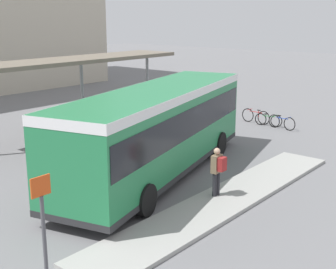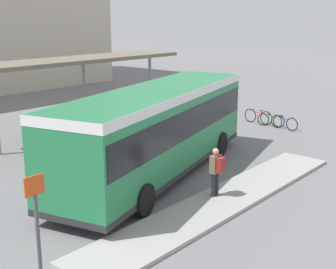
{
  "view_description": "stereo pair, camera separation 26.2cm",
  "coord_description": "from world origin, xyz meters",
  "px_view_note": "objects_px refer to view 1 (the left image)",
  "views": [
    {
      "loc": [
        -12.46,
        -10.76,
        5.77
      ],
      "look_at": [
        0.55,
        0.0,
        1.46
      ],
      "focal_mm": 50.0,
      "sensor_mm": 36.0,
      "label": 1
    },
    {
      "loc": [
        -12.29,
        -10.96,
        5.77
      ],
      "look_at": [
        0.55,
        0.0,
        1.46
      ],
      "focal_mm": 50.0,
      "sensor_mm": 36.0,
      "label": 2
    }
  ],
  "objects_px": {
    "bicycle_red": "(256,116)",
    "platform_sign": "(44,236)",
    "bicycle_blue": "(282,122)",
    "potted_planter_far_side": "(72,139)",
    "city_bus": "(158,126)",
    "bicycle_green": "(268,120)",
    "pedestrian_waiting": "(218,169)",
    "potted_planter_near_shelter": "(102,130)"
  },
  "relations": [
    {
      "from": "bicycle_blue",
      "to": "potted_planter_near_shelter",
      "type": "height_order",
      "value": "potted_planter_near_shelter"
    },
    {
      "from": "pedestrian_waiting",
      "to": "platform_sign",
      "type": "height_order",
      "value": "platform_sign"
    },
    {
      "from": "pedestrian_waiting",
      "to": "platform_sign",
      "type": "bearing_deg",
      "value": 93.56
    },
    {
      "from": "platform_sign",
      "to": "city_bus",
      "type": "bearing_deg",
      "value": 25.06
    },
    {
      "from": "city_bus",
      "to": "bicycle_red",
      "type": "xyz_separation_m",
      "value": [
        9.95,
        1.53,
        -1.5
      ]
    },
    {
      "from": "platform_sign",
      "to": "pedestrian_waiting",
      "type": "bearing_deg",
      "value": 4.55
    },
    {
      "from": "bicycle_green",
      "to": "bicycle_red",
      "type": "distance_m",
      "value": 0.88
    },
    {
      "from": "pedestrian_waiting",
      "to": "bicycle_red",
      "type": "bearing_deg",
      "value": -67.81
    },
    {
      "from": "potted_planter_near_shelter",
      "to": "pedestrian_waiting",
      "type": "bearing_deg",
      "value": -105.94
    },
    {
      "from": "city_bus",
      "to": "potted_planter_far_side",
      "type": "xyz_separation_m",
      "value": [
        -0.27,
        4.61,
        -1.21
      ]
    },
    {
      "from": "bicycle_blue",
      "to": "potted_planter_far_side",
      "type": "relative_size",
      "value": 1.27
    },
    {
      "from": "city_bus",
      "to": "potted_planter_near_shelter",
      "type": "distance_m",
      "value": 5.34
    },
    {
      "from": "potted_planter_near_shelter",
      "to": "platform_sign",
      "type": "relative_size",
      "value": 0.43
    },
    {
      "from": "bicycle_blue",
      "to": "bicycle_red",
      "type": "xyz_separation_m",
      "value": [
        0.33,
        1.72,
        0.03
      ]
    },
    {
      "from": "city_bus",
      "to": "bicycle_green",
      "type": "height_order",
      "value": "city_bus"
    },
    {
      "from": "bicycle_blue",
      "to": "bicycle_green",
      "type": "xyz_separation_m",
      "value": [
        0.18,
        0.86,
        -0.02
      ]
    },
    {
      "from": "city_bus",
      "to": "bicycle_blue",
      "type": "xyz_separation_m",
      "value": [
        9.63,
        -0.19,
        -1.53
      ]
    },
    {
      "from": "bicycle_blue",
      "to": "platform_sign",
      "type": "xyz_separation_m",
      "value": [
        -17.17,
        -3.33,
        1.2
      ]
    },
    {
      "from": "pedestrian_waiting",
      "to": "bicycle_green",
      "type": "bearing_deg",
      "value": -71.65
    },
    {
      "from": "city_bus",
      "to": "pedestrian_waiting",
      "type": "height_order",
      "value": "city_bus"
    },
    {
      "from": "potted_planter_far_side",
      "to": "pedestrian_waiting",
      "type": "bearing_deg",
      "value": -92.2
    },
    {
      "from": "pedestrian_waiting",
      "to": "potted_planter_near_shelter",
      "type": "relative_size",
      "value": 1.31
    },
    {
      "from": "pedestrian_waiting",
      "to": "bicycle_blue",
      "type": "relative_size",
      "value": 0.97
    },
    {
      "from": "city_bus",
      "to": "platform_sign",
      "type": "distance_m",
      "value": 8.33
    },
    {
      "from": "pedestrian_waiting",
      "to": "bicycle_green",
      "type": "height_order",
      "value": "pedestrian_waiting"
    },
    {
      "from": "bicycle_blue",
      "to": "potted_planter_far_side",
      "type": "distance_m",
      "value": 11.01
    },
    {
      "from": "city_bus",
      "to": "bicycle_green",
      "type": "distance_m",
      "value": 9.95
    },
    {
      "from": "city_bus",
      "to": "pedestrian_waiting",
      "type": "relative_size",
      "value": 7.14
    },
    {
      "from": "pedestrian_waiting",
      "to": "platform_sign",
      "type": "relative_size",
      "value": 0.57
    },
    {
      "from": "city_bus",
      "to": "bicycle_blue",
      "type": "distance_m",
      "value": 9.75
    },
    {
      "from": "potted_planter_near_shelter",
      "to": "platform_sign",
      "type": "xyz_separation_m",
      "value": [
        -9.23,
        -8.44,
        0.92
      ]
    },
    {
      "from": "city_bus",
      "to": "platform_sign",
      "type": "relative_size",
      "value": 4.05
    },
    {
      "from": "potted_planter_near_shelter",
      "to": "platform_sign",
      "type": "bearing_deg",
      "value": -137.57
    },
    {
      "from": "bicycle_red",
      "to": "platform_sign",
      "type": "height_order",
      "value": "platform_sign"
    },
    {
      "from": "bicycle_blue",
      "to": "bicycle_red",
      "type": "distance_m",
      "value": 1.75
    },
    {
      "from": "city_bus",
      "to": "pedestrian_waiting",
      "type": "bearing_deg",
      "value": -115.71
    },
    {
      "from": "city_bus",
      "to": "potted_planter_far_side",
      "type": "relative_size",
      "value": 8.76
    },
    {
      "from": "pedestrian_waiting",
      "to": "potted_planter_far_side",
      "type": "bearing_deg",
      "value": -3.19
    },
    {
      "from": "pedestrian_waiting",
      "to": "potted_planter_near_shelter",
      "type": "bearing_deg",
      "value": -16.92
    },
    {
      "from": "pedestrian_waiting",
      "to": "platform_sign",
      "type": "distance_m",
      "value": 7.02
    },
    {
      "from": "potted_planter_far_side",
      "to": "platform_sign",
      "type": "height_order",
      "value": "platform_sign"
    },
    {
      "from": "bicycle_blue",
      "to": "potted_planter_far_side",
      "type": "height_order",
      "value": "potted_planter_far_side"
    }
  ]
}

